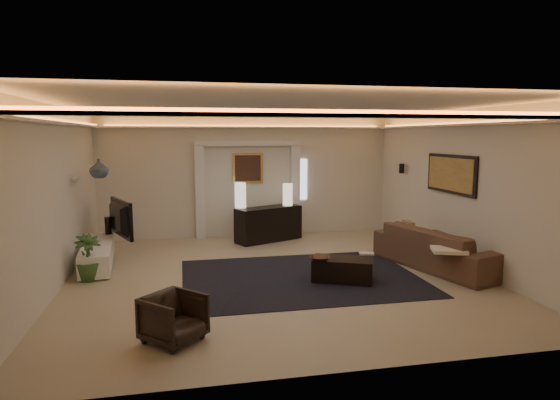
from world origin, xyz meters
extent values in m
plane|color=tan|center=(0.00, 0.00, 0.00)|extent=(7.00, 7.00, 0.00)
plane|color=white|center=(0.00, 0.00, 2.90)|extent=(7.00, 7.00, 0.00)
plane|color=beige|center=(0.00, 3.50, 1.45)|extent=(7.00, 0.00, 7.00)
plane|color=beige|center=(0.00, -3.50, 1.45)|extent=(7.00, 0.00, 7.00)
plane|color=beige|center=(-3.50, 0.00, 1.45)|extent=(0.00, 7.00, 7.00)
plane|color=beige|center=(3.50, 0.00, 1.45)|extent=(0.00, 7.00, 7.00)
cube|color=silver|center=(0.00, 0.00, 2.62)|extent=(7.00, 7.00, 0.04)
cube|color=white|center=(1.35, 3.48, 1.35)|extent=(0.25, 0.03, 1.00)
cube|color=black|center=(0.40, -0.20, 0.01)|extent=(4.00, 3.00, 0.01)
cube|color=silver|center=(-1.15, 3.40, 1.10)|extent=(0.22, 0.20, 2.20)
cube|color=silver|center=(1.15, 3.40, 1.10)|extent=(0.22, 0.20, 2.20)
cube|color=silver|center=(0.00, 3.40, 2.25)|extent=(2.52, 0.20, 0.12)
cube|color=tan|center=(0.00, 3.47, 1.65)|extent=(0.74, 0.04, 0.74)
cube|color=#4C2D1E|center=(0.00, 3.44, 1.65)|extent=(0.62, 0.02, 0.62)
cube|color=black|center=(3.47, 0.30, 1.70)|extent=(0.04, 1.64, 0.74)
cube|color=tan|center=(3.44, 0.30, 1.70)|extent=(0.02, 1.50, 0.62)
cylinder|color=black|center=(3.38, 2.20, 1.68)|extent=(0.12, 0.12, 0.22)
cube|color=silver|center=(-3.44, 1.40, 1.65)|extent=(0.10, 0.55, 0.04)
cube|color=black|center=(0.38, 2.76, 0.40)|extent=(1.64, 1.10, 0.79)
cylinder|color=white|center=(-0.27, 2.79, 1.09)|extent=(0.31, 0.31, 0.57)
cylinder|color=#FEF4C7|center=(0.87, 2.93, 1.09)|extent=(0.29, 0.29, 0.52)
cube|color=white|center=(-3.15, 1.31, 0.22)|extent=(0.72, 2.13, 0.39)
imported|color=black|center=(-2.89, 1.86, 0.82)|extent=(1.26, 0.65, 0.74)
cylinder|color=black|center=(-3.07, 2.20, 0.64)|extent=(0.14, 0.14, 0.35)
imported|color=slate|center=(-3.02, 1.14, 1.84)|extent=(0.43, 0.43, 0.34)
imported|color=#345A26|center=(-3.15, 0.38, 0.39)|extent=(0.59, 0.59, 0.78)
imported|color=#352819|center=(3.05, -0.11, 0.37)|extent=(2.74, 1.66, 0.75)
cube|color=white|center=(2.73, -0.95, 0.55)|extent=(0.66, 0.60, 0.06)
cube|color=#967B54|center=(2.82, 0.68, 0.55)|extent=(0.15, 0.40, 0.39)
cube|color=black|center=(1.04, -0.53, 0.20)|extent=(1.12, 0.89, 0.37)
imported|color=#3D2517|center=(0.61, -0.62, 0.45)|extent=(0.42, 0.42, 0.08)
cube|color=beige|center=(1.53, -0.34, 0.42)|extent=(0.29, 0.24, 0.03)
imported|color=black|center=(-1.70, -2.38, 0.29)|extent=(0.88, 0.88, 0.57)
camera|label=1|loc=(-1.56, -7.90, 2.43)|focal=30.55mm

